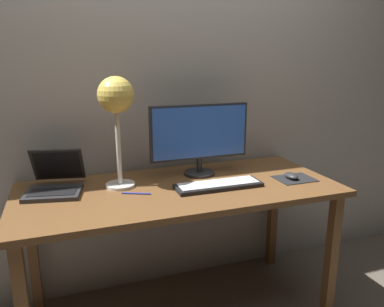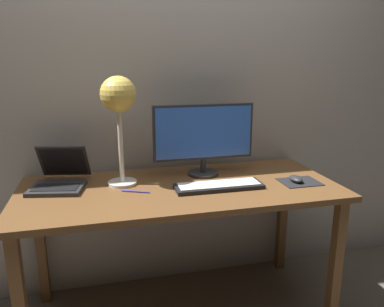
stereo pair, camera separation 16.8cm
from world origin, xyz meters
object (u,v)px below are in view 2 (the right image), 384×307
at_px(laptop, 60,175).
at_px(desk_lamp, 119,101).
at_px(keyboard_main, 219,186).
at_px(monitor, 204,135).
at_px(mouse, 296,179).
at_px(pen, 136,192).

xyz_separation_m(laptop, desk_lamp, (0.30, -0.05, 0.37)).
bearing_deg(laptop, keyboard_main, -16.78).
height_order(monitor, keyboard_main, monitor).
xyz_separation_m(laptop, mouse, (1.18, -0.24, -0.04)).
height_order(keyboard_main, mouse, mouse).
relative_size(monitor, laptop, 1.60).
bearing_deg(desk_lamp, pen, -68.53).
height_order(mouse, pen, mouse).
bearing_deg(desk_lamp, monitor, 6.80).
xyz_separation_m(laptop, pen, (0.36, -0.19, -0.05)).
distance_m(monitor, desk_lamp, 0.49).
distance_m(monitor, mouse, 0.54).
xyz_separation_m(desk_lamp, pen, (0.05, -0.14, -0.42)).
relative_size(keyboard_main, mouse, 4.59).
relative_size(keyboard_main, laptop, 1.28).
xyz_separation_m(monitor, keyboard_main, (0.02, -0.23, -0.21)).
height_order(monitor, pen, monitor).
bearing_deg(pen, monitor, 25.90).
bearing_deg(monitor, keyboard_main, -86.08).
distance_m(keyboard_main, desk_lamp, 0.64).
distance_m(laptop, mouse, 1.21).
bearing_deg(desk_lamp, mouse, -12.27).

